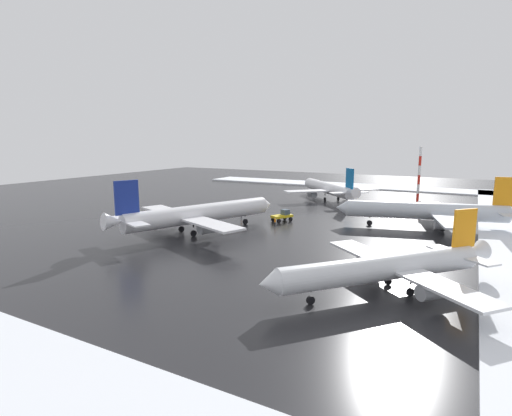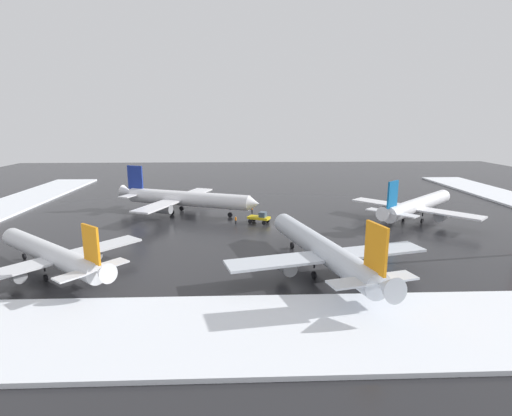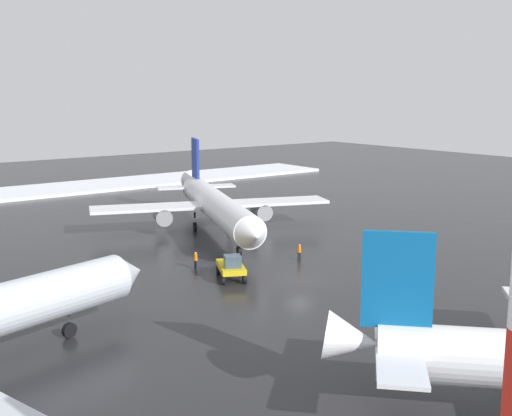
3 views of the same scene
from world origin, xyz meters
TOP-DOWN VIEW (x-y plane):
  - ground_plane at (0.00, 0.00)m, footprint 240.00×240.00m
  - snow_bank_left at (-67.00, 0.00)m, footprint 14.00×116.00m
  - airplane_far_rear at (-21.15, 4.76)m, footprint 34.81×29.46m
  - pushback_tug at (-3.90, -5.05)m, footprint 5.10×3.99m
  - ground_crew_by_nose_gear at (-9.07, -5.72)m, footprint 0.36×0.36m
  - ground_crew_mid_apron at (-5.30, 4.53)m, footprint 0.36×0.36m

SIDE VIEW (x-z plane):
  - ground_plane at x=0.00m, z-range 0.00..0.00m
  - snow_bank_left at x=-67.00m, z-range 0.00..0.51m
  - ground_crew_by_nose_gear at x=-9.07m, z-range 0.12..1.83m
  - ground_crew_mid_apron at x=-5.30m, z-range 0.12..1.83m
  - pushback_tug at x=-3.90m, z-range 0.03..2.53m
  - airplane_far_rear at x=-21.15m, z-range -1.83..8.96m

